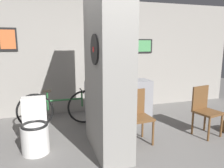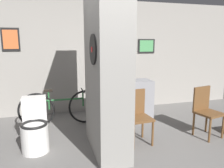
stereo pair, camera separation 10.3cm
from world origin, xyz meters
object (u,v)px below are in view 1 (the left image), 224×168
object	(u,v)px
bicycle	(61,108)
bottle_tall	(108,77)
chair_by_doorway	(205,108)
toilet	(35,130)
chair_near_pillar	(137,114)

from	to	relation	value
bicycle	bottle_tall	bearing A→B (deg)	-3.69
chair_by_doorway	bottle_tall	size ratio (longest dim) A/B	3.39
bottle_tall	chair_by_doorway	bearing A→B (deg)	-37.50
chair_by_doorway	bottle_tall	xyz separation A→B (m)	(-1.47, 1.13, 0.47)
toilet	bottle_tall	world-z (taller)	bottle_tall
chair_near_pillar	chair_by_doorway	bearing A→B (deg)	-9.00
bottle_tall	bicycle	bearing A→B (deg)	176.31
chair_by_doorway	toilet	bearing A→B (deg)	162.50
chair_by_doorway	bottle_tall	distance (m)	1.91
bicycle	chair_by_doorway	bearing A→B (deg)	-26.14
chair_by_doorway	bottle_tall	bearing A→B (deg)	130.14
toilet	chair_by_doorway	bearing A→B (deg)	-5.15
toilet	chair_by_doorway	world-z (taller)	chair_by_doorway
chair_near_pillar	bicycle	bearing A→B (deg)	132.05
toilet	bicycle	xyz separation A→B (m)	(0.45, 0.93, 0.03)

